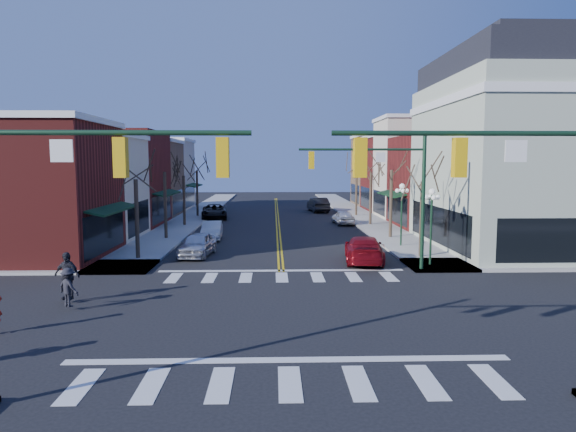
{
  "coord_description": "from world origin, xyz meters",
  "views": [
    {
      "loc": [
        -0.42,
        -19.03,
        5.75
      ],
      "look_at": [
        0.39,
        9.0,
        2.8
      ],
      "focal_mm": 32.0,
      "sensor_mm": 36.0,
      "label": 1
    }
  ],
  "objects": [
    {
      "name": "pedestrian_dark_b",
      "position": [
        -8.37,
        0.69,
        0.91
      ],
      "size": [
        1.14,
        1.0,
        1.53
      ],
      "primitive_type": "imported",
      "rotation": [
        0.0,
        0.0,
        2.59
      ],
      "color": "black",
      "rests_on": "sidewalk_left"
    },
    {
      "name": "tree_right_d",
      "position": [
        8.4,
        35.0,
        2.48
      ],
      "size": [
        0.24,
        0.24,
        4.97
      ],
      "primitive_type": "cylinder",
      "color": "#382B21",
      "rests_on": "ground"
    },
    {
      "name": "pedestrian_dark_a",
      "position": [
        -8.87,
        1.81,
        1.13
      ],
      "size": [
        1.23,
        0.77,
        1.96
      ],
      "primitive_type": "imported",
      "rotation": [
        0.0,
        0.0,
        -0.27
      ],
      "color": "black",
      "rests_on": "sidewalk_left"
    },
    {
      "name": "sidewalk_right",
      "position": [
        8.75,
        20.0,
        0.07
      ],
      "size": [
        3.5,
        70.0,
        0.15
      ],
      "primitive_type": "cube",
      "color": "#9E9B93",
      "rests_on": "ground"
    },
    {
      "name": "bldg_left_brick_a",
      "position": [
        -15.5,
        11.75,
        4.0
      ],
      "size": [
        10.0,
        8.5,
        8.0
      ],
      "primitive_type": "cube",
      "color": "maroon",
      "rests_on": "ground"
    },
    {
      "name": "bldg_left_stucco_a",
      "position": [
        -15.5,
        19.5,
        3.75
      ],
      "size": [
        10.0,
        7.0,
        7.5
      ],
      "primitive_type": "cube",
      "color": "beige",
      "rests_on": "ground"
    },
    {
      "name": "car_left_far",
      "position": [
        -6.4,
        32.97,
        0.74
      ],
      "size": [
        3.01,
        5.58,
        1.49
      ],
      "primitive_type": "imported",
      "rotation": [
        0.0,
        0.0,
        0.1
      ],
      "color": "black",
      "rests_on": "ground"
    },
    {
      "name": "bldg_right_brick_b",
      "position": [
        15.5,
        41.0,
        4.25
      ],
      "size": [
        10.0,
        8.0,
        8.5
      ],
      "primitive_type": "cube",
      "color": "maroon",
      "rests_on": "ground"
    },
    {
      "name": "bldg_left_tan",
      "position": [
        -15.5,
        35.75,
        3.9
      ],
      "size": [
        10.0,
        7.5,
        7.8
      ],
      "primitive_type": "cube",
      "color": "#87674B",
      "rests_on": "ground"
    },
    {
      "name": "tree_left_b",
      "position": [
        -8.4,
        19.0,
        2.52
      ],
      "size": [
        0.24,
        0.24,
        5.04
      ],
      "primitive_type": "cylinder",
      "color": "#382B21",
      "rests_on": "ground"
    },
    {
      "name": "ground",
      "position": [
        0.0,
        0.0,
        0.0
      ],
      "size": [
        160.0,
        160.0,
        0.0
      ],
      "primitive_type": "plane",
      "color": "black",
      "rests_on": "ground"
    },
    {
      "name": "car_right_far",
      "position": [
        4.8,
        40.24,
        0.83
      ],
      "size": [
        2.4,
        5.24,
        1.66
      ],
      "primitive_type": "imported",
      "rotation": [
        0.0,
        0.0,
        3.27
      ],
      "color": "black",
      "rests_on": "ground"
    },
    {
      "name": "lamppost_midblock",
      "position": [
        8.2,
        15.0,
        2.96
      ],
      "size": [
        0.36,
        0.36,
        4.33
      ],
      "color": "#14331E",
      "rests_on": "ground"
    },
    {
      "name": "car_right_mid",
      "position": [
        6.05,
        28.02,
        0.67
      ],
      "size": [
        1.92,
        4.05,
        1.34
      ],
      "primitive_type": "imported",
      "rotation": [
        0.0,
        0.0,
        3.23
      ],
      "color": "silver",
      "rests_on": "ground"
    },
    {
      "name": "sidewalk_left",
      "position": [
        -8.75,
        20.0,
        0.07
      ],
      "size": [
        3.5,
        70.0,
        0.15
      ],
      "primitive_type": "cube",
      "color": "#9E9B93",
      "rests_on": "ground"
    },
    {
      "name": "tree_left_c",
      "position": [
        -8.4,
        27.0,
        2.27
      ],
      "size": [
        0.24,
        0.24,
        4.55
      ],
      "primitive_type": "cylinder",
      "color": "#382B21",
      "rests_on": "ground"
    },
    {
      "name": "tree_left_d",
      "position": [
        -8.4,
        35.0,
        2.45
      ],
      "size": [
        0.24,
        0.24,
        4.9
      ],
      "primitive_type": "cylinder",
      "color": "#382B21",
      "rests_on": "ground"
    },
    {
      "name": "traffic_mast_far_right",
      "position": [
        5.55,
        7.4,
        4.71
      ],
      "size": [
        6.6,
        0.28,
        7.2
      ],
      "color": "#14331E",
      "rests_on": "ground"
    },
    {
      "name": "bldg_left_brick_b",
      "position": [
        -15.5,
        27.5,
        4.25
      ],
      "size": [
        10.0,
        9.0,
        8.5
      ],
      "primitive_type": "cube",
      "color": "maroon",
      "rests_on": "ground"
    },
    {
      "name": "car_right_near",
      "position": [
        4.8,
        9.98,
        0.76
      ],
      "size": [
        2.72,
        5.44,
        1.52
      ],
      "primitive_type": "imported",
      "rotation": [
        0.0,
        0.0,
        3.03
      ],
      "color": "maroon",
      "rests_on": "ground"
    },
    {
      "name": "traffic_mast_near_right",
      "position": [
        5.55,
        -7.4,
        4.71
      ],
      "size": [
        6.6,
        0.28,
        7.2
      ],
      "color": "#14331E",
      "rests_on": "ground"
    },
    {
      "name": "tree_right_b",
      "position": [
        8.4,
        19.0,
        2.59
      ],
      "size": [
        0.24,
        0.24,
        5.18
      ],
      "primitive_type": "cylinder",
      "color": "#382B21",
      "rests_on": "ground"
    },
    {
      "name": "tree_right_c",
      "position": [
        8.4,
        27.0,
        2.42
      ],
      "size": [
        0.24,
        0.24,
        4.83
      ],
      "primitive_type": "cylinder",
      "color": "#382B21",
      "rests_on": "ground"
    },
    {
      "name": "bldg_right_tan",
      "position": [
        15.5,
        49.0,
        4.5
      ],
      "size": [
        10.0,
        8.0,
        9.0
      ],
      "primitive_type": "cube",
      "color": "#87674B",
      "rests_on": "ground"
    },
    {
      "name": "victorian_corner",
      "position": [
        16.5,
        14.5,
        6.66
      ],
      "size": [
        12.25,
        14.25,
        13.3
      ],
      "color": "#ABB69D",
      "rests_on": "ground"
    },
    {
      "name": "traffic_mast_near_left",
      "position": [
        -5.55,
        -7.4,
        4.71
      ],
      "size": [
        6.6,
        0.28,
        7.2
      ],
      "color": "#14331E",
      "rests_on": "ground"
    },
    {
      "name": "bldg_right_brick_a",
      "position": [
        15.5,
        25.75,
        4.0
      ],
      "size": [
        10.0,
        8.5,
        8.0
      ],
      "primitive_type": "cube",
      "color": "maroon",
      "rests_on": "ground"
    },
    {
      "name": "lamppost_corner",
      "position": [
        8.2,
        8.5,
        2.96
      ],
      "size": [
        0.36,
        0.36,
        4.33
      ],
      "color": "#14331E",
      "rests_on": "ground"
    },
    {
      "name": "car_left_near",
      "position": [
        -5.08,
        12.21,
        0.72
      ],
      "size": [
        2.19,
        4.42,
        1.45
      ],
      "primitive_type": "imported",
      "rotation": [
        0.0,
        0.0,
        -0.12
      ],
      "color": "silver",
      "rests_on": "ground"
    },
    {
      "name": "car_left_mid",
      "position": [
        -5.02,
        19.12,
        0.66
      ],
      "size": [
        1.59,
        4.09,
        1.33
      ],
      "primitive_type": "imported",
      "rotation": [
        0.0,
        0.0,
        0.05
      ],
      "color": "silver",
      "rests_on": "ground"
    },
    {
      "name": "tree_right_a",
      "position": [
        8.4,
        11.0,
        2.31
      ],
      "size": [
        0.24,
        0.24,
        4.62
      ],
      "primitive_type": "cylinder",
      "color": "#382B21",
      "rests_on": "ground"
    },
    {
      "name": "bldg_right_stucco",
      "position": [
        15.5,
        33.5,
        5.0
      ],
      "size": [
        10.0,
        7.0,
        10.0
      ],
      "primitive_type": "cube",
      "color": "beige",
      "rests_on": "ground"
    },
    {
      "name": "bldg_left_stucco_b",
      "position": [
        -15.5,
        43.5,
        4.1
      ],
      "size": [
        10.0,
        8.0,
        8.2
      ],
      "primitive_type": "cube",
      "color": "beige",
      "rests_on": "ground"
    },
    {
      "name": "tree_left_a",
      "position": [
        -8.4,
        11.0,
        2.38
      ],
      "size": [
        0.24,
        0.24,
        4.76
      ],
      "primitive_type": "cylinder",
      "color": "#382B21",
      "rests_on": "ground"
    }
  ]
}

